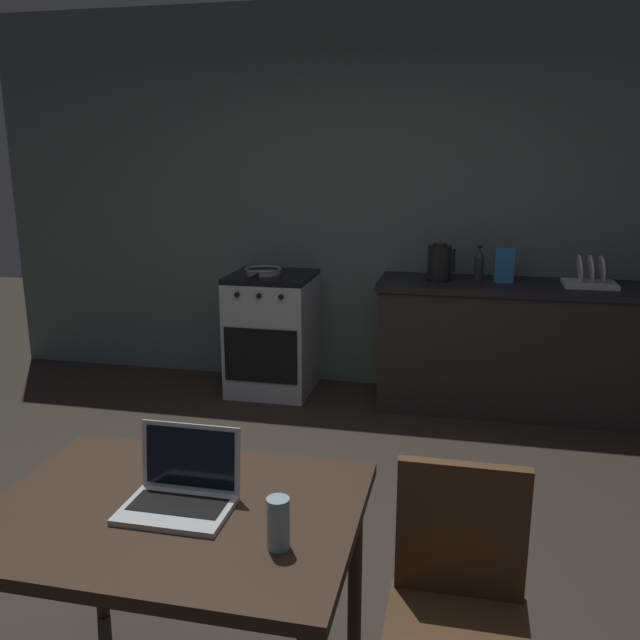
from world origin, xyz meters
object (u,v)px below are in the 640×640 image
dining_table (174,529)px  laptop (181,492)px  stove_oven (272,333)px  chair (458,602)px  frying_pan (263,271)px  drinking_glass (278,523)px  electric_kettle (439,263)px  cereal_box (504,265)px  dish_rack (590,279)px  bottle_b (479,264)px

dining_table → laptop: (0.02, 0.01, 0.12)m
stove_oven → laptop: 3.05m
chair → frying_pan: (-1.48, 2.94, 0.40)m
drinking_glass → electric_kettle: bearing=84.9°
laptop → cereal_box: size_ratio=1.33×
stove_oven → dining_table: bearing=-79.2°
laptop → drinking_glass: size_ratio=2.20×
drinking_glass → cereal_box: bearing=77.2°
stove_oven → chair: size_ratio=1.00×
stove_oven → cereal_box: size_ratio=3.74×
laptop → drinking_glass: (0.34, -0.15, 0.03)m
stove_oven → electric_kettle: size_ratio=3.45×
electric_kettle → chair: bearing=-86.1°
frying_pan → dining_table: bearing=-78.0°
dish_rack → bottle_b: bearing=173.7°
stove_oven → frying_pan: 0.48m
laptop → dish_rack: size_ratio=0.94×
electric_kettle → frying_pan: size_ratio=0.58×
stove_oven → bottle_b: bottle_b is taller
drinking_glass → bottle_b: 3.26m
stove_oven → electric_kettle: bearing=0.1°
laptop → drinking_glass: 0.38m
dining_table → dish_rack: dish_rack is taller
laptop → frying_pan: (-0.65, 2.95, 0.14)m
laptop → frying_pan: bearing=99.5°
dining_table → laptop: bearing=17.5°
chair → cereal_box: cereal_box is taller
bottle_b → stove_oven: bearing=-176.8°
stove_oven → cereal_box: bearing=0.8°
frying_pan → cereal_box: bearing=1.6°
electric_kettle → bottle_b: (0.27, 0.08, -0.01)m
chair → laptop: (-0.83, -0.01, 0.26)m
stove_oven → bottle_b: 1.59m
stove_oven → laptop: (0.60, -2.98, 0.33)m
laptop → electric_kettle: 3.05m
dining_table → dish_rack: 3.42m
frying_pan → cereal_box: cereal_box is taller
frying_pan → drinking_glass: size_ratio=3.07×
dining_table → drinking_glass: size_ratio=7.69×
electric_kettle → dish_rack: (0.99, 0.00, -0.08)m
chair → drinking_glass: chair is taller
stove_oven → chair: bearing=-64.4°
chair → dish_rack: 3.10m
drinking_glass → bottle_b: bottle_b is taller
cereal_box → dining_table: bearing=-109.9°
dish_rack → stove_oven: bearing=-179.9°
chair → drinking_glass: 0.58m
electric_kettle → laptop: bearing=-101.8°
dining_table → laptop: laptop is taller
stove_oven → dish_rack: bearing=0.1°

